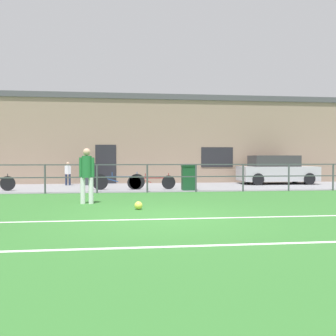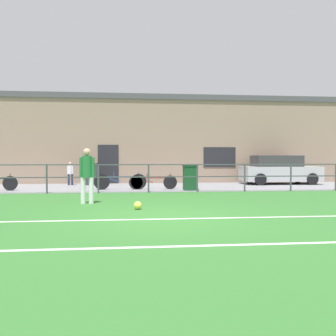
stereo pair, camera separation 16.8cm
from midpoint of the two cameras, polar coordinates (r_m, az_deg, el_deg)
The scene contains 14 objects.
ground at distance 8.54m, azimuth -0.64°, elevation -8.00°, with size 60.00×44.00×0.04m, color #33702D.
field_line_touchline at distance 8.27m, azimuth -0.47°, elevation -8.16°, with size 36.00×0.11×0.00m, color white.
field_line_hash at distance 5.81m, azimuth 1.92°, elevation -12.41°, with size 36.00×0.11×0.00m, color white.
pavement_strip at distance 16.96m, azimuth -3.25°, elevation -3.07°, with size 48.00×5.00×0.02m, color gray.
perimeter_fence at distance 14.42m, azimuth -2.80°, elevation -0.97°, with size 36.07×0.07×1.15m.
clubhouse_facade at distance 20.62m, azimuth -3.72°, elevation 4.55°, with size 28.00×2.56×4.87m.
player_striker at distance 11.19m, azimuth -12.40°, elevation -0.67°, with size 0.46×0.30×1.70m.
soccer_ball_spare at distance 9.80m, azimuth -4.37°, elevation -5.98°, with size 0.22×0.22×0.22m, color #E5E04C.
spectator_child at distance 18.61m, azimuth -15.10°, elevation -0.61°, with size 0.32×0.21×1.17m.
parked_car_red at distance 19.72m, azimuth 17.55°, elevation -0.37°, with size 4.01×1.77×1.50m.
bicycle_parked_0 at distance 15.65m, azimuth -2.11°, elevation -2.27°, with size 2.11×0.04×0.71m.
bicycle_parked_1 at distance 15.62m, azimuth -7.35°, elevation -2.15°, with size 2.27×0.04×0.77m.
trash_bin_0 at distance 15.32m, azimuth 3.87°, elevation -1.51°, with size 0.61×0.51×1.07m.
trash_bin_1 at distance 18.55m, azimuth -11.86°, elevation -0.93°, with size 0.61×0.52×1.11m.
Camera 2 is at (-0.68, -8.39, 1.42)m, focal length 38.14 mm.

